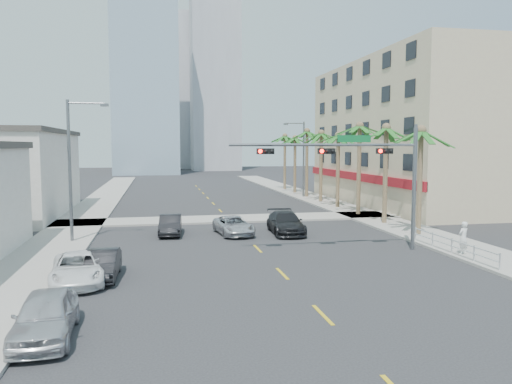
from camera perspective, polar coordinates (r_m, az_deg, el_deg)
ground at (r=20.66m, az=5.81°, el=-12.02°), size 260.00×260.00×0.00m
sidewalk_right at (r=43.17m, az=13.31°, el=-2.94°), size 4.00×120.00×0.15m
sidewalk_left at (r=39.80m, az=-20.05°, el=-3.81°), size 4.00×120.00×0.15m
sidewalk_cross at (r=41.71m, az=-3.08°, el=-3.09°), size 80.00×4.00×0.15m
building_right at (r=56.23m, az=18.55°, el=6.38°), size 15.25×28.00×15.00m
tower_far_left at (r=115.27m, az=-12.55°, el=14.06°), size 14.00×14.00×48.00m
tower_far_right at (r=131.88m, az=-4.76°, el=15.67°), size 12.00×12.00×60.00m
tower_far_center at (r=144.64m, az=-10.23°, el=11.08°), size 16.00×16.00×42.00m
traffic_signal_mast at (r=29.23m, az=12.21°, el=3.05°), size 11.12×0.54×7.20m
palm_tree_0 at (r=35.44m, az=18.35°, el=6.54°), size 4.80×4.80×7.80m
palm_tree_1 at (r=40.06m, az=14.68°, el=6.95°), size 4.80×4.80×8.16m
palm_tree_2 at (r=44.81m, az=11.77°, el=7.26°), size 4.80×4.80×8.52m
palm_tree_3 at (r=49.62m, az=9.40°, el=6.29°), size 4.80×4.80×7.80m
palm_tree_4 at (r=54.53m, az=7.47°, el=6.59°), size 4.80×4.80×8.16m
palm_tree_5 at (r=59.48m, az=5.86°, el=6.82°), size 4.80×4.80×8.52m
palm_tree_6 at (r=64.46m, az=4.49°, el=6.09°), size 4.80×4.80×7.80m
palm_tree_7 at (r=69.48m, az=3.32°, el=6.33°), size 4.80×4.80×8.16m
streetlight_left at (r=33.27m, az=-20.19°, el=3.09°), size 2.55×0.25×9.00m
streetlight_right at (r=59.30m, az=5.27°, el=4.20°), size 2.55×0.25×9.00m
guardrail at (r=30.12m, az=21.48°, el=-5.55°), size 0.08×8.08×1.00m
car_parked_near at (r=17.66m, az=-22.93°, el=-12.89°), size 1.96×4.49×1.50m
car_parked_mid at (r=24.39m, az=-17.15°, el=-7.94°), size 1.50×4.03×1.32m
car_parked_far at (r=23.95m, az=-19.71°, el=-8.22°), size 2.78×5.07×1.35m
car_lane_left at (r=35.12m, az=-9.76°, el=-3.73°), size 1.75×4.27×1.38m
car_lane_center at (r=34.68m, az=-2.58°, el=-3.85°), size 2.65×4.83×1.28m
car_lane_right at (r=35.16m, az=3.41°, el=-3.53°), size 2.42×5.35×1.52m
pedestrian at (r=29.99m, az=22.60°, el=-4.87°), size 0.78×0.64×1.83m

